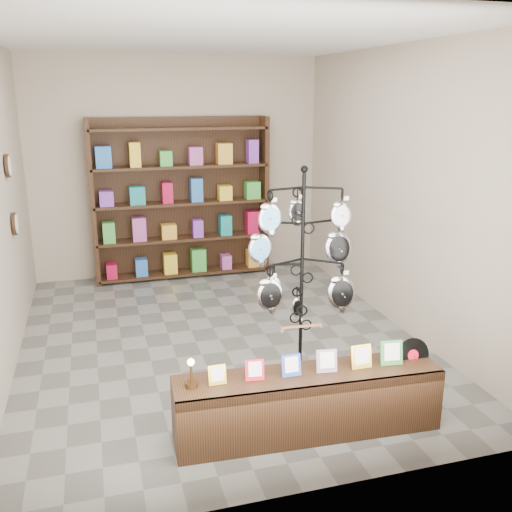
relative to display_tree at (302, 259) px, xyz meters
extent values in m
plane|color=slate|center=(-0.54, 0.98, -1.11)|extent=(5.00, 5.00, 0.00)
plane|color=#AB9D89|center=(-0.54, 3.48, 0.39)|extent=(4.00, 0.00, 4.00)
plane|color=#AB9D89|center=(-0.54, -1.52, 0.39)|extent=(4.00, 0.00, 4.00)
plane|color=#AB9D89|center=(1.46, 0.98, 0.39)|extent=(0.00, 5.00, 5.00)
plane|color=white|center=(-0.54, 0.98, 1.89)|extent=(5.00, 5.00, 0.00)
cylinder|color=black|center=(0.00, 0.00, -1.10)|extent=(0.45, 0.45, 0.03)
cylinder|color=black|center=(0.00, 0.00, -0.17)|extent=(0.04, 0.04, 1.88)
sphere|color=black|center=(0.00, 0.00, 0.78)|extent=(0.06, 0.06, 0.06)
ellipsoid|color=silver|center=(0.03, 0.19, -0.52)|extent=(0.10, 0.05, 0.20)
cube|color=#AC7447|center=(-0.09, -0.25, -0.51)|extent=(0.36, 0.04, 0.04)
cube|color=black|center=(-0.26, -0.88, -0.87)|extent=(2.04, 0.52, 0.50)
cube|color=yellow|center=(-0.95, -0.84, -0.54)|extent=(0.13, 0.05, 0.15)
cube|color=red|center=(-0.68, -0.86, -0.54)|extent=(0.14, 0.06, 0.16)
cube|color=#263FA5|center=(-0.40, -0.87, -0.54)|extent=(0.15, 0.06, 0.17)
cube|color=#E54C33|center=(-0.13, -0.89, -0.53)|extent=(0.16, 0.06, 0.17)
cube|color=yellow|center=(0.15, -0.90, -0.53)|extent=(0.17, 0.06, 0.18)
cube|color=#337233|center=(0.40, -0.91, -0.52)|extent=(0.18, 0.07, 0.19)
cylinder|color=black|center=(0.61, -0.88, -0.59)|extent=(0.28, 0.08, 0.27)
cylinder|color=red|center=(0.61, -0.88, -0.59)|extent=(0.09, 0.03, 0.09)
cylinder|color=#4C3015|center=(-1.14, -0.83, -0.60)|extent=(0.09, 0.09, 0.04)
cylinder|color=#4C3015|center=(-1.14, -0.83, -0.52)|extent=(0.02, 0.02, 0.13)
sphere|color=#FFBF59|center=(-1.14, -0.83, -0.42)|extent=(0.05, 0.05, 0.05)
cube|color=black|center=(-0.54, 3.42, -0.01)|extent=(2.40, 0.04, 2.20)
cube|color=black|center=(-1.72, 3.26, -0.01)|extent=(0.06, 0.36, 2.20)
cube|color=black|center=(0.64, 3.26, -0.01)|extent=(0.06, 0.36, 2.20)
cube|color=black|center=(-0.54, 3.26, -1.06)|extent=(2.36, 0.36, 0.04)
cube|color=black|center=(-0.54, 3.26, -0.56)|extent=(2.36, 0.36, 0.03)
cube|color=black|center=(-0.54, 3.26, -0.06)|extent=(2.36, 0.36, 0.04)
cube|color=black|center=(-0.54, 3.26, 0.44)|extent=(2.36, 0.36, 0.04)
cube|color=black|center=(-0.54, 3.26, 0.94)|extent=(2.36, 0.36, 0.04)
cylinder|color=black|center=(-2.51, 1.78, 0.69)|extent=(0.03, 0.24, 0.24)
cylinder|color=black|center=(-2.51, 1.78, 0.09)|extent=(0.03, 0.24, 0.24)
camera|label=1|loc=(-1.71, -4.45, 1.40)|focal=40.00mm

